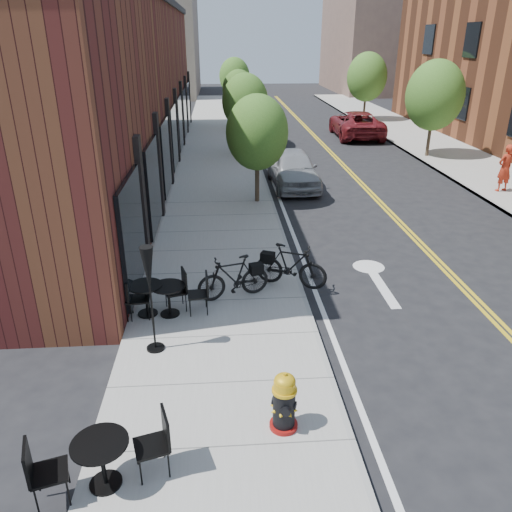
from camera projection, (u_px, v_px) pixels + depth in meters
name	position (u px, v px, depth m)	size (l,w,h in m)	color
ground	(318.00, 337.00, 10.32)	(120.00, 120.00, 0.00)	black
sidewalk_near	(219.00, 195.00, 19.29)	(4.00, 70.00, 0.12)	#9E9B93
building_near	(111.00, 92.00, 21.25)	(5.00, 28.00, 7.00)	#461716
bg_building_left	(158.00, 43.00, 51.56)	(8.00, 14.00, 10.00)	#726656
bg_building_right	(380.00, 33.00, 54.57)	(10.00, 16.00, 12.00)	brown
tree_near_a	(257.00, 133.00, 17.44)	(2.20, 2.20, 3.81)	#382B1E
tree_near_b	(245.00, 102.00, 24.69)	(2.30, 2.30, 3.98)	#382B1E
tree_near_c	(239.00, 90.00, 32.07)	(2.10, 2.10, 3.67)	#382B1E
tree_near_d	(235.00, 76.00, 39.26)	(2.40, 2.40, 4.11)	#382B1E
tree_far_b	(435.00, 95.00, 24.25)	(2.80, 2.80, 4.62)	#382B1E
tree_far_c	(367.00, 77.00, 35.20)	(2.80, 2.80, 4.62)	#382B1E
fire_hydrant	(284.00, 402.00, 7.59)	(0.58, 0.58, 1.02)	maroon
bicycle_left	(233.00, 277.00, 11.44)	(0.48, 1.71, 1.03)	black
bicycle_right	(291.00, 266.00, 11.95)	(0.50, 1.78, 1.07)	black
bistro_set_a	(102.00, 457.00, 6.59)	(1.81, 0.94, 0.95)	black
bistro_set_b	(146.00, 295.00, 10.75)	(1.77, 0.92, 0.93)	black
bistro_set_c	(169.00, 296.00, 10.74)	(1.71, 0.79, 0.91)	black
patio_umbrella	(149.00, 278.00, 9.10)	(0.35, 0.35, 2.15)	black
parked_car_a	(293.00, 168.00, 20.37)	(1.77, 4.40, 1.50)	#94969B
parked_car_b	(269.00, 135.00, 27.59)	(1.44, 4.13, 1.36)	black
parked_car_c	(262.00, 113.00, 35.12)	(2.04, 5.03, 1.46)	#A5A5AA
parked_car_far	(356.00, 124.00, 30.43)	(2.60, 5.65, 1.57)	maroon
pedestrian	(505.00, 168.00, 19.27)	(0.66, 0.44, 1.82)	#A92A16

